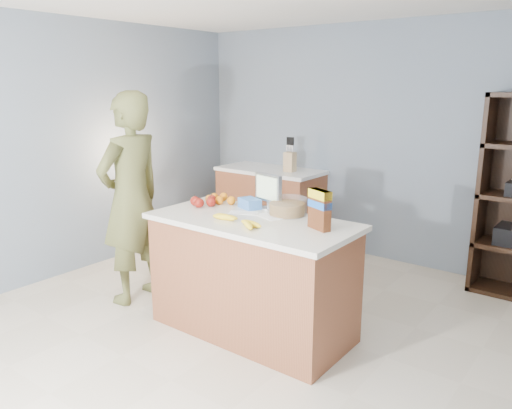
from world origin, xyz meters
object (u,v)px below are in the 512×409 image
Objects in this scene: counter_peninsula at (252,280)px; tv at (268,189)px; person at (131,199)px; cereal_box at (320,206)px.

tv is (-0.09, 0.32, 0.64)m from counter_peninsula.
counter_peninsula is 0.72m from tv.
counter_peninsula is 0.86× the size of person.
tv is 0.66m from cereal_box.
person is 6.62× the size of cereal_box.
person reaches higher than counter_peninsula.
tv reaches higher than cereal_box.
cereal_box is at bearing 7.63° from counter_peninsula.
tv is 1.03× the size of cereal_box.
person is at bearing -157.23° from tv.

